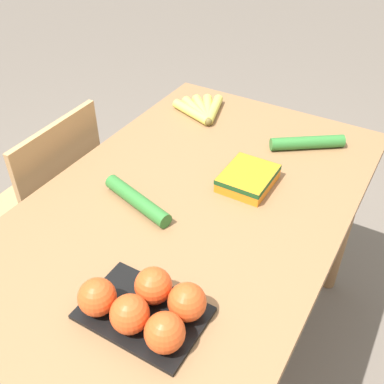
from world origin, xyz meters
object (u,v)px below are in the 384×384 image
Objects in this scene: tomato_pack at (146,307)px; carrot_bag at (248,177)px; cucumber_near at (137,200)px; chair at (49,212)px; banana_bunch at (202,110)px; cucumber_far at (307,143)px.

tomato_pack is 1.56× the size of carrot_bag.
carrot_bag is 0.69× the size of cucumber_near.
carrot_bag is 0.34m from cucumber_near.
chair is at bearing 80.74° from cucumber_near.
banana_bunch is (0.47, -0.41, 0.32)m from chair.
banana_bunch is 1.15× the size of carrot_bag.
carrot_bag is 0.29m from cucumber_far.
cucumber_near is at bearing 149.61° from cucumber_far.
tomato_pack is 0.55m from carrot_bag.
chair is 4.45× the size of banana_bunch.
cucumber_far is (0.53, -0.31, 0.00)m from cucumber_near.
tomato_pack reaches higher than cucumber_near.
carrot_bag reaches higher than cucumber_far.
cucumber_near is at bearing 38.81° from tomato_pack.
cucumber_near is (-0.08, -0.51, 0.33)m from chair.
chair is 3.27× the size of tomato_pack.
carrot_bag is at bearing 101.27° from chair.
carrot_bag reaches higher than banana_bunch.
tomato_pack is (-0.85, -0.34, 0.03)m from banana_bunch.
banana_bunch is at bearing 137.68° from chair.
cucumber_far is at bearing -17.02° from carrot_bag.
cucumber_near is at bearing 79.21° from chair.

